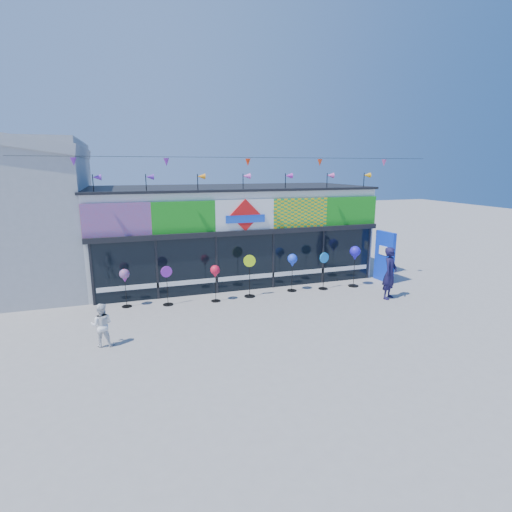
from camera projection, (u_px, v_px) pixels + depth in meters
name	position (u px, v px, depth m)	size (l,w,h in m)	color
ground	(275.00, 319.00, 13.28)	(80.00, 80.00, 0.00)	gray
kite_shop	(229.00, 232.00, 18.33)	(16.00, 5.70, 5.31)	silver
blue_sign	(385.00, 256.00, 17.50)	(0.27, 1.12, 2.21)	#0E36D6
spinner_0	(125.00, 277.00, 14.22)	(0.36, 0.36, 1.41)	black
spinner_1	(167.00, 285.00, 14.49)	(0.41, 0.37, 1.47)	black
spinner_2	(215.00, 273.00, 14.82)	(0.35, 0.35, 1.40)	black
spinner_3	(250.00, 275.00, 15.40)	(0.47, 0.43, 1.67)	black
spinner_4	(292.00, 261.00, 16.05)	(0.39, 0.39, 1.55)	black
spinner_5	(324.00, 270.00, 16.39)	(0.43, 0.39, 1.55)	black
spinner_6	(355.00, 254.00, 16.65)	(0.44, 0.44, 1.74)	black
adult_man	(390.00, 273.00, 15.19)	(0.73, 0.48, 2.00)	#17123B
child	(102.00, 325.00, 11.19)	(0.61, 0.35, 1.25)	white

